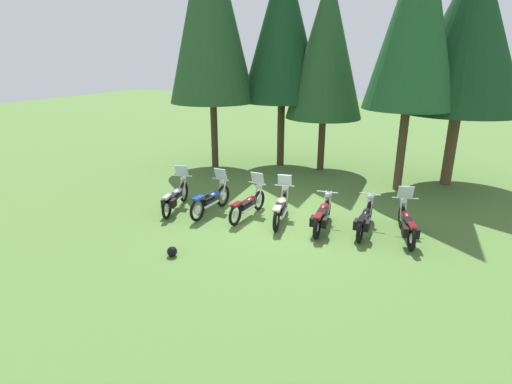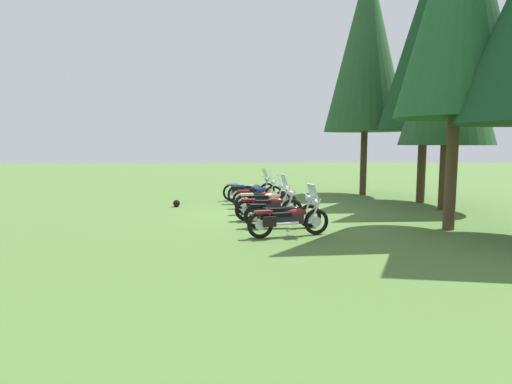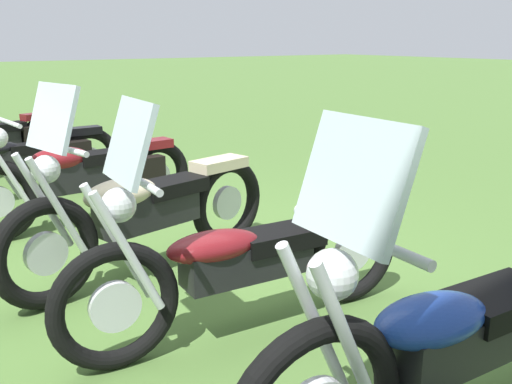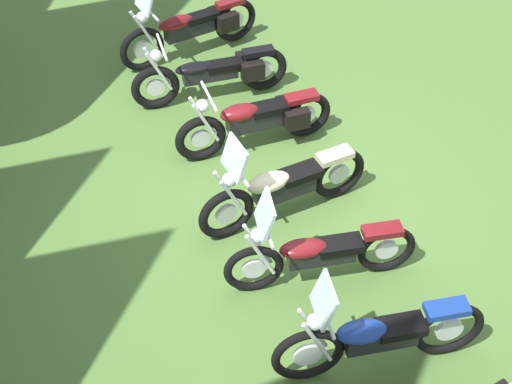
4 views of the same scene
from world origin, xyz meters
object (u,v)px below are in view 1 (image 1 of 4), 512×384
Objects in this scene: motorcycle_5 at (365,219)px; pine_tree_4 at (469,32)px; pine_tree_0 at (210,7)px; pine_tree_1 at (283,27)px; motorcycle_0 at (175,197)px; pine_tree_2 at (327,46)px; dropped_helmet at (172,252)px; motorcycle_4 at (322,216)px; motorcycle_2 at (248,204)px; motorcycle_6 at (407,223)px; pine_tree_3 at (417,15)px; motorcycle_3 at (281,207)px; motorcycle_1 at (211,199)px.

motorcycle_5 is 8.42m from pine_tree_4.
pine_tree_1 is (2.63, 1.63, -0.74)m from pine_tree_0.
pine_tree_0 is at bearing 1.76° from motorcycle_0.
dropped_helmet is at bearing -96.34° from pine_tree_2.
pine_tree_4 reaches higher than motorcycle_4.
motorcycle_2 is 4.78m from motorcycle_6.
motorcycle_4 is 2.37m from motorcycle_6.
pine_tree_1 is 5.73m from pine_tree_3.
motorcycle_5 is 8.51m from pine_tree_2.
pine_tree_0 is (-5.21, 4.87, 6.38)m from motorcycle_3.
pine_tree_1 is (-3.92, 6.56, 5.67)m from motorcycle_4.
motorcycle_0 is 11.99m from pine_tree_4.
motorcycle_1 is 1.04× the size of motorcycle_4.
motorcycle_1 reaches higher than motorcycle_2.
dropped_helmet is at bearing 129.58° from motorcycle_5.
dropped_helmet is at bearing -84.84° from pine_tree_1.
pine_tree_0 is 1.24× the size of pine_tree_4.
pine_tree_2 is (1.98, -0.04, -0.79)m from pine_tree_1.
pine_tree_2 is at bearing -6.23° from motorcycle_3.
motorcycle_3 is 1.34m from motorcycle_4.
pine_tree_2 reaches higher than motorcycle_6.
motorcycle_0 is 4.93m from motorcycle_4.
motorcycle_0 reaches higher than motorcycle_3.
motorcycle_5 is 11.08m from pine_tree_0.
pine_tree_1 reaches higher than pine_tree_4.
motorcycle_0 reaches higher than dropped_helmet.
pine_tree_3 is 1.09× the size of pine_tree_4.
motorcycle_2 is 0.99× the size of motorcycle_6.
dropped_helmet is (-1.69, -3.36, -0.34)m from motorcycle_3.
motorcycle_5 is (2.52, 0.24, -0.05)m from motorcycle_3.
pine_tree_3 is at bearing 60.85° from dropped_helmet.
dropped_helmet is at bearing 141.68° from motorcycle_3.
pine_tree_0 is (-2.88, 5.17, 6.37)m from motorcycle_1.
motorcycle_4 is at bearing -59.12° from pine_tree_1.
motorcycle_0 reaches higher than motorcycle_5.
motorcycle_1 is 1.02× the size of motorcycle_2.
motorcycle_1 is at bearing 101.80° from dropped_helmet.
motorcycle_2 reaches higher than dropped_helmet.
motorcycle_0 is at bearing -112.90° from pine_tree_2.
pine_tree_0 reaches higher than motorcycle_2.
pine_tree_2 is at bearing 20.00° from motorcycle_6.
motorcycle_0 is 1.04× the size of motorcycle_6.
pine_tree_1 is (0.98, 7.06, 5.65)m from motorcycle_0.
motorcycle_1 is 1.01× the size of motorcycle_6.
dropped_helmet is (3.52, -8.23, -6.72)m from pine_tree_0.
motorcycle_5 is 9.88m from pine_tree_1.
pine_tree_0 is (-8.89, 4.56, 6.39)m from motorcycle_6.
motorcycle_5 is 0.21× the size of pine_tree_0.
pine_tree_4 is at bearing -64.68° from motorcycle_0.
dropped_helmet is at bearing -164.82° from motorcycle_1.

